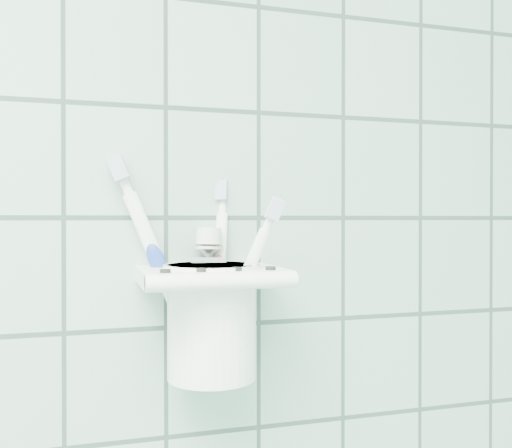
% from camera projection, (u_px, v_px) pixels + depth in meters
% --- Properties ---
extents(holder_bracket, '(0.13, 0.11, 0.04)m').
position_uv_depth(holder_bracket, '(211.00, 277.00, 0.55)').
color(holder_bracket, white).
rests_on(holder_bracket, wall_back).
extents(cup, '(0.09, 0.09, 0.11)m').
position_uv_depth(cup, '(212.00, 317.00, 0.55)').
color(cup, white).
rests_on(cup, holder_bracket).
extents(toothbrush_pink, '(0.08, 0.04, 0.22)m').
position_uv_depth(toothbrush_pink, '(202.00, 252.00, 0.56)').
color(toothbrush_pink, white).
rests_on(toothbrush_pink, cup).
extents(toothbrush_blue, '(0.03, 0.05, 0.19)m').
position_uv_depth(toothbrush_blue, '(215.00, 269.00, 0.56)').
color(toothbrush_blue, white).
rests_on(toothbrush_blue, cup).
extents(toothbrush_orange, '(0.07, 0.03, 0.18)m').
position_uv_depth(toothbrush_orange, '(205.00, 277.00, 0.54)').
color(toothbrush_orange, white).
rests_on(toothbrush_orange, cup).
extents(toothpaste_tube, '(0.04, 0.03, 0.14)m').
position_uv_depth(toothpaste_tube, '(207.00, 285.00, 0.57)').
color(toothpaste_tube, silver).
rests_on(toothpaste_tube, cup).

